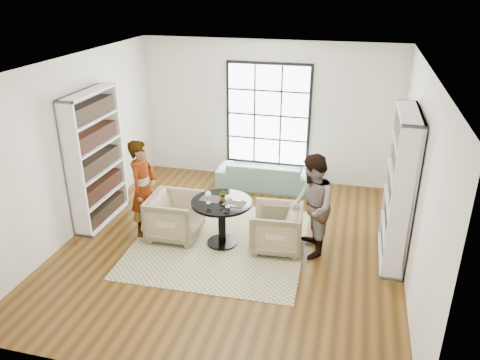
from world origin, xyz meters
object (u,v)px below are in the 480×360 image
(sofa, at_px, (265,174))
(flower_centerpiece, at_px, (224,195))
(wine_glass_left, at_px, (208,195))
(armchair_left, at_px, (175,216))
(person_right, at_px, (312,206))
(person_left, at_px, (143,188))
(pedestal_table, at_px, (222,213))
(armchair_right, at_px, (276,228))
(wine_glass_right, at_px, (227,198))

(sofa, bearing_deg, flower_centerpiece, 83.50)
(wine_glass_left, xyz_separation_m, flower_centerpiece, (0.22, 0.16, -0.05))
(armchair_left, distance_m, person_right, 2.34)
(person_left, bearing_deg, sofa, -29.89)
(pedestal_table, distance_m, sofa, 2.48)
(armchair_left, distance_m, armchair_right, 1.75)
(armchair_right, xyz_separation_m, wine_glass_right, (-0.75, -0.25, 0.57))
(wine_glass_left, height_order, flower_centerpiece, flower_centerpiece)
(armchair_right, height_order, person_left, person_left)
(armchair_right, distance_m, wine_glass_right, 0.98)
(flower_centerpiece, bearing_deg, wine_glass_right, -60.96)
(flower_centerpiece, bearing_deg, sofa, 85.12)
(armchair_right, bearing_deg, person_left, -93.49)
(person_left, xyz_separation_m, flower_centerpiece, (1.43, 0.01, 0.05))
(pedestal_table, distance_m, armchair_left, 0.87)
(pedestal_table, distance_m, flower_centerpiece, 0.33)
(armchair_left, height_order, wine_glass_right, wine_glass_right)
(sofa, distance_m, armchair_right, 2.46)
(person_right, bearing_deg, pedestal_table, -101.46)
(sofa, distance_m, wine_glass_right, 2.70)
(wine_glass_right, bearing_deg, sofa, 88.06)
(armchair_right, relative_size, flower_centerpiece, 3.84)
(person_left, distance_m, person_right, 2.84)
(person_right, bearing_deg, wine_glass_left, -97.99)
(armchair_right, distance_m, flower_centerpiece, 1.02)
(person_right, xyz_separation_m, wine_glass_right, (-1.30, -0.25, 0.10))
(armchair_right, relative_size, wine_glass_right, 3.97)
(armchair_left, distance_m, flower_centerpiece, 1.01)
(sofa, height_order, flower_centerpiece, flower_centerpiece)
(pedestal_table, relative_size, wine_glass_right, 4.82)
(sofa, bearing_deg, wine_glass_right, 86.44)
(armchair_left, bearing_deg, person_right, -89.90)
(sofa, relative_size, flower_centerpiece, 9.38)
(armchair_right, xyz_separation_m, wine_glass_left, (-1.09, -0.20, 0.57))
(pedestal_table, distance_m, wine_glass_left, 0.43)
(pedestal_table, height_order, wine_glass_left, wine_glass_left)
(armchair_right, bearing_deg, person_right, 85.27)
(armchair_left, xyz_separation_m, flower_centerpiece, (0.88, 0.01, 0.51))
(armchair_left, xyz_separation_m, person_right, (2.29, 0.05, 0.46))
(armchair_right, xyz_separation_m, person_left, (-2.29, -0.05, 0.48))
(armchair_left, height_order, wine_glass_left, wine_glass_left)
(armchair_right, height_order, person_right, person_right)
(person_right, distance_m, wine_glass_left, 1.65)
(armchair_left, relative_size, flower_centerpiece, 4.00)
(person_right, bearing_deg, flower_centerpiece, -103.17)
(person_right, xyz_separation_m, flower_centerpiece, (-1.42, -0.04, 0.06))
(sofa, xyz_separation_m, wine_glass_left, (-0.42, -2.56, 0.66))
(person_left, xyz_separation_m, wine_glass_right, (1.54, -0.20, 0.09))
(person_left, bearing_deg, armchair_right, -84.63)
(pedestal_table, height_order, flower_centerpiece, flower_centerpiece)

